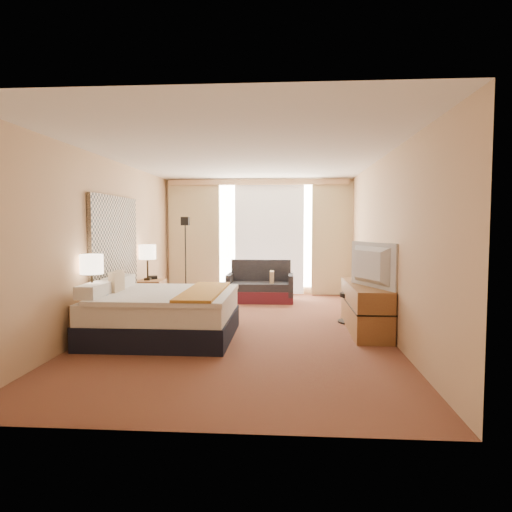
# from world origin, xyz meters

# --- Properties ---
(floor) EXTENTS (4.20, 7.00, 0.02)m
(floor) POSITION_xyz_m (0.00, 0.00, 0.00)
(floor) COLOR #50161A
(floor) RESTS_ON ground
(ceiling) EXTENTS (4.20, 7.00, 0.02)m
(ceiling) POSITION_xyz_m (0.00, 0.00, 2.60)
(ceiling) COLOR silver
(ceiling) RESTS_ON wall_back
(wall_back) EXTENTS (4.20, 0.02, 2.60)m
(wall_back) POSITION_xyz_m (0.00, 3.50, 1.30)
(wall_back) COLOR tan
(wall_back) RESTS_ON ground
(wall_front) EXTENTS (4.20, 0.02, 2.60)m
(wall_front) POSITION_xyz_m (0.00, -3.50, 1.30)
(wall_front) COLOR tan
(wall_front) RESTS_ON ground
(wall_left) EXTENTS (0.02, 7.00, 2.60)m
(wall_left) POSITION_xyz_m (-2.10, 0.00, 1.30)
(wall_left) COLOR tan
(wall_left) RESTS_ON ground
(wall_right) EXTENTS (0.02, 7.00, 2.60)m
(wall_right) POSITION_xyz_m (2.10, 0.00, 1.30)
(wall_right) COLOR tan
(wall_right) RESTS_ON ground
(headboard) EXTENTS (0.06, 1.85, 1.50)m
(headboard) POSITION_xyz_m (-2.06, 0.20, 1.28)
(headboard) COLOR black
(headboard) RESTS_ON wall_left
(nightstand_left) EXTENTS (0.45, 0.52, 0.55)m
(nightstand_left) POSITION_xyz_m (-1.87, -1.05, 0.28)
(nightstand_left) COLOR olive
(nightstand_left) RESTS_ON floor
(nightstand_right) EXTENTS (0.45, 0.52, 0.55)m
(nightstand_right) POSITION_xyz_m (-1.87, 1.45, 0.28)
(nightstand_right) COLOR olive
(nightstand_right) RESTS_ON floor
(media_dresser) EXTENTS (0.50, 1.80, 0.70)m
(media_dresser) POSITION_xyz_m (1.83, 0.00, 0.35)
(media_dresser) COLOR olive
(media_dresser) RESTS_ON floor
(window) EXTENTS (2.30, 0.02, 2.30)m
(window) POSITION_xyz_m (0.25, 3.47, 1.32)
(window) COLOR white
(window) RESTS_ON wall_back
(curtains) EXTENTS (4.12, 0.19, 2.56)m
(curtains) POSITION_xyz_m (-0.00, 3.39, 1.41)
(curtains) COLOR beige
(curtains) RESTS_ON floor
(bed) EXTENTS (1.92, 1.75, 0.93)m
(bed) POSITION_xyz_m (-1.06, -0.65, 0.34)
(bed) COLOR black
(bed) RESTS_ON floor
(loveseat) EXTENTS (1.35, 0.72, 0.84)m
(loveseat) POSITION_xyz_m (0.11, 2.49, 0.28)
(loveseat) COLOR #531722
(loveseat) RESTS_ON floor
(floor_lamp) EXTENTS (0.22, 0.22, 1.74)m
(floor_lamp) POSITION_xyz_m (-1.50, 2.68, 1.23)
(floor_lamp) COLOR black
(floor_lamp) RESTS_ON floor
(desk_chair) EXTENTS (0.46, 0.46, 0.95)m
(desk_chair) POSITION_xyz_m (1.76, 0.53, 0.42)
(desk_chair) COLOR black
(desk_chair) RESTS_ON floor
(lamp_left) EXTENTS (0.30, 0.30, 0.64)m
(lamp_left) POSITION_xyz_m (-1.93, -0.98, 1.04)
(lamp_left) COLOR black
(lamp_left) RESTS_ON nightstand_left
(lamp_right) EXTENTS (0.31, 0.31, 0.66)m
(lamp_right) POSITION_xyz_m (-1.92, 1.41, 1.06)
(lamp_right) COLOR black
(lamp_right) RESTS_ON nightstand_right
(tissue_box) EXTENTS (0.13, 0.13, 0.10)m
(tissue_box) POSITION_xyz_m (-1.77, -0.98, 0.60)
(tissue_box) COLOR #86ABCF
(tissue_box) RESTS_ON nightstand_left
(telephone) EXTENTS (0.20, 0.18, 0.06)m
(telephone) POSITION_xyz_m (-1.88, 1.60, 0.58)
(telephone) COLOR black
(telephone) RESTS_ON nightstand_right
(television) EXTENTS (0.56, 1.07, 0.63)m
(television) POSITION_xyz_m (1.78, -0.37, 1.02)
(television) COLOR black
(television) RESTS_ON media_dresser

